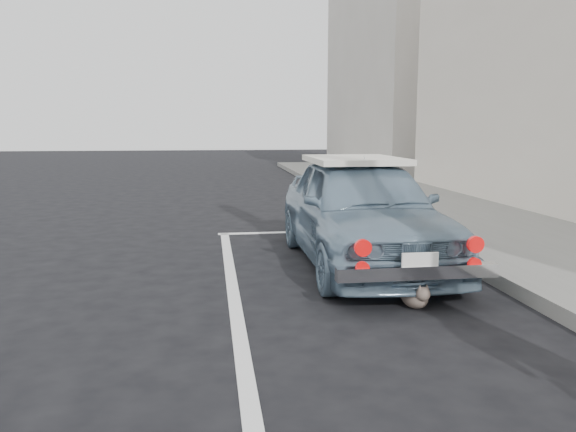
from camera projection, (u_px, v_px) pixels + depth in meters
name	position (u px, v px, depth m)	size (l,w,h in m)	color
building_far	(397.00, 68.00, 22.29)	(3.50, 10.00, 8.00)	#B2ADA1
pline_front	(313.00, 232.00, 8.91)	(3.00, 0.12, 0.01)	silver
pline_side	(235.00, 303.00, 5.30)	(0.12, 7.00, 0.01)	silver
retro_coupe	(362.00, 210.00, 6.74)	(1.55, 3.86, 1.31)	#6F8AA0
cat	(415.00, 296.00, 5.13)	(0.27, 0.49, 0.26)	#675A4E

